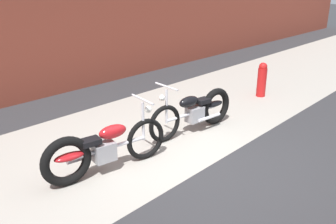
# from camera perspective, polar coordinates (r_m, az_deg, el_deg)

# --- Properties ---
(ground_plane) EXTENTS (80.00, 80.00, 0.00)m
(ground_plane) POSITION_cam_1_polar(r_m,az_deg,el_deg) (5.53, 6.46, -8.79)
(ground_plane) COLOR #2D2D30
(sidewalk_slab) EXTENTS (36.00, 3.50, 0.01)m
(sidewalk_slab) POSITION_cam_1_polar(r_m,az_deg,el_deg) (6.60, -5.71, -3.64)
(sidewalk_slab) COLOR #9E998E
(sidewalk_slab) RESTS_ON ground
(motorcycle_red) EXTENTS (1.99, 0.67, 1.03)m
(motorcycle_red) POSITION_cam_1_polar(r_m,az_deg,el_deg) (5.23, -11.08, -5.97)
(motorcycle_red) COLOR black
(motorcycle_red) RESTS_ON ground
(motorcycle_black) EXTENTS (2.00, 0.61, 1.03)m
(motorcycle_black) POSITION_cam_1_polar(r_m,az_deg,el_deg) (6.66, 4.85, 0.27)
(motorcycle_black) COLOR black
(motorcycle_black) RESTS_ON ground
(fire_hydrant) EXTENTS (0.22, 0.22, 0.84)m
(fire_hydrant) POSITION_cam_1_polar(r_m,az_deg,el_deg) (8.90, 14.91, 5.09)
(fire_hydrant) COLOR red
(fire_hydrant) RESTS_ON ground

